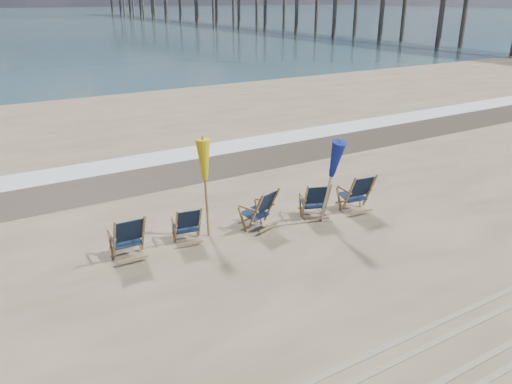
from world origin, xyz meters
TOP-DOWN VIEW (x-y plane):
  - surf_foam at (0.00, 8.30)m, footprint 200.00×1.40m
  - wet_sand_strip at (0.00, 6.80)m, footprint 200.00×2.60m
  - tire_tracks at (0.00, -2.80)m, footprint 80.00×1.30m
  - beach_chair_0 at (-2.53, 2.23)m, footprint 0.66×0.74m
  - beach_chair_1 at (-1.32, 2.27)m, footprint 0.67×0.72m
  - beach_chair_2 at (0.39, 2.17)m, footprint 0.82×0.87m
  - beach_chair_3 at (1.69, 1.83)m, footprint 0.81×0.85m
  - beach_chair_4 at (2.82, 1.66)m, footprint 0.75×0.82m
  - umbrella_yellow at (-1.03, 2.52)m, footprint 0.30×0.30m
  - umbrella_blue at (1.47, 1.55)m, footprint 0.30×0.30m

SIDE VIEW (x-z plane):
  - wet_sand_strip at x=0.00m, z-range 0.00..0.00m
  - surf_foam at x=0.00m, z-range 0.00..0.01m
  - tire_tracks at x=0.00m, z-range 0.00..0.01m
  - beach_chair_1 at x=-1.32m, z-range 0.00..0.88m
  - beach_chair_3 at x=1.69m, z-range 0.00..0.95m
  - beach_chair_2 at x=0.39m, z-range 0.00..0.98m
  - beach_chair_0 at x=-2.53m, z-range 0.00..1.00m
  - beach_chair_4 at x=2.82m, z-range 0.00..1.03m
  - umbrella_blue at x=1.47m, z-range 0.53..2.65m
  - umbrella_yellow at x=-1.03m, z-range 0.54..2.65m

